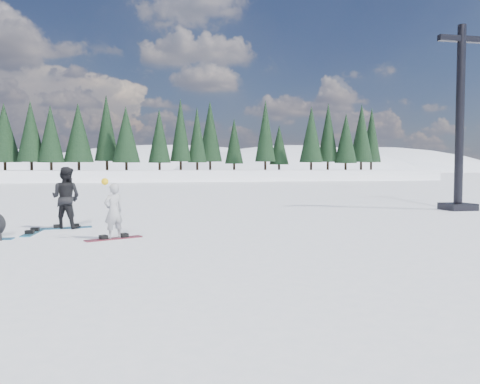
# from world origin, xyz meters

# --- Properties ---
(ground) EXTENTS (420.00, 420.00, 0.00)m
(ground) POSITION_xyz_m (0.00, 0.00, 0.00)
(ground) COLOR white
(ground) RESTS_ON ground
(alpine_backdrop) EXTENTS (412.50, 227.00, 53.20)m
(alpine_backdrop) POSITION_xyz_m (-11.72, 189.16, -13.97)
(alpine_backdrop) COLOR white
(alpine_backdrop) RESTS_ON ground
(lift_tower) EXTENTS (2.22, 1.26, 8.05)m
(lift_tower) POSITION_xyz_m (13.44, 4.84, 3.28)
(lift_tower) COLOR black
(lift_tower) RESTS_ON ground
(snowboarder_woman) EXTENTS (0.64, 0.58, 1.61)m
(snowboarder_woman) POSITION_xyz_m (-1.12, -0.27, 0.75)
(snowboarder_woman) COLOR #AFAEB4
(snowboarder_woman) RESTS_ON ground
(snowboarder_man) EXTENTS (1.13, 1.02, 1.90)m
(snowboarder_man) POSITION_xyz_m (-2.59, 2.33, 0.95)
(snowboarder_man) COLOR black
(snowboarder_man) RESTS_ON ground
(snowboard_woman) EXTENTS (1.49, 0.84, 0.03)m
(snowboard_woman) POSITION_xyz_m (-1.11, -0.27, 0.01)
(snowboard_woman) COLOR maroon
(snowboard_woman) RESTS_ON ground
(snowboard_man) EXTENTS (1.53, 0.57, 0.03)m
(snowboard_man) POSITION_xyz_m (-2.59, 2.33, 0.01)
(snowboard_man) COLOR #1C6C9A
(snowboard_man) RESTS_ON ground
(snowboard_loose_a) EXTENTS (0.40, 1.52, 0.03)m
(snowboard_loose_a) POSITION_xyz_m (-3.40, 1.40, 0.01)
(snowboard_loose_a) COLOR #186687
(snowboard_loose_a) RESTS_ON ground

